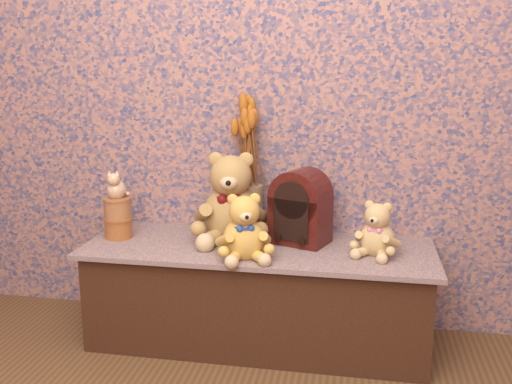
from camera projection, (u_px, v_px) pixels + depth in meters
display_shelf at (258, 294)px, 2.43m from camera, size 1.45×0.52×0.43m
teddy_large at (231, 193)px, 2.43m from camera, size 0.37×0.42×0.41m
teddy_medium at (244, 223)px, 2.21m from camera, size 0.29×0.32×0.27m
teddy_small at (378, 226)px, 2.25m from camera, size 0.25×0.27×0.23m
cathedral_radio at (300, 206)px, 2.39m from camera, size 0.27×0.23×0.31m
ceramic_vase at (248, 209)px, 2.55m from camera, size 0.16×0.16×0.22m
dried_stalks at (248, 132)px, 2.47m from camera, size 0.27×0.27×0.47m
biscuit_tin_lower at (119, 228)px, 2.48m from camera, size 0.15×0.15×0.09m
biscuit_tin_upper at (118, 208)px, 2.46m from camera, size 0.14×0.14×0.09m
cat_figurine at (116, 183)px, 2.44m from camera, size 0.10×0.11×0.13m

